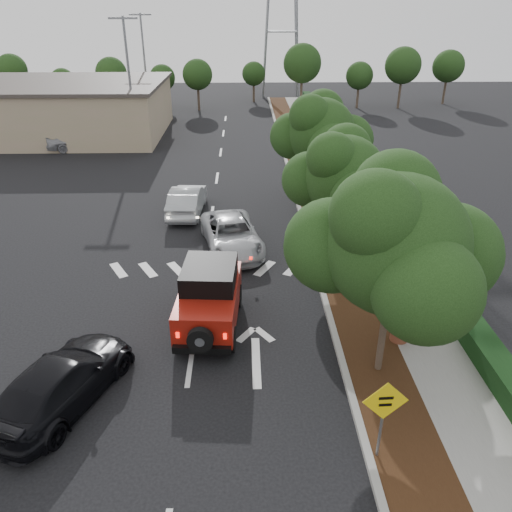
{
  "coord_description": "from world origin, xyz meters",
  "views": [
    {
      "loc": [
        1.69,
        -12.08,
        9.78
      ],
      "look_at": [
        2.07,
        3.0,
        2.11
      ],
      "focal_mm": 35.0,
      "sensor_mm": 36.0,
      "label": 1
    }
  ],
  "objects_px": {
    "speed_hump_sign": "(384,410)",
    "red_jeep": "(210,295)",
    "black_suv_oncoming": "(62,381)",
    "silver_suv_ahead": "(232,235)"
  },
  "relations": [
    {
      "from": "red_jeep",
      "to": "black_suv_oncoming",
      "type": "relative_size",
      "value": 0.89
    },
    {
      "from": "silver_suv_ahead",
      "to": "black_suv_oncoming",
      "type": "bearing_deg",
      "value": -126.29
    },
    {
      "from": "speed_hump_sign",
      "to": "red_jeep",
      "type": "bearing_deg",
      "value": 123.63
    },
    {
      "from": "red_jeep",
      "to": "silver_suv_ahead",
      "type": "distance_m",
      "value": 5.77
    },
    {
      "from": "silver_suv_ahead",
      "to": "speed_hump_sign",
      "type": "bearing_deg",
      "value": -83.66
    },
    {
      "from": "red_jeep",
      "to": "speed_hump_sign",
      "type": "height_order",
      "value": "speed_hump_sign"
    },
    {
      "from": "black_suv_oncoming",
      "to": "speed_hump_sign",
      "type": "relative_size",
      "value": 2.15
    },
    {
      "from": "red_jeep",
      "to": "speed_hump_sign",
      "type": "distance_m",
      "value": 7.27
    },
    {
      "from": "black_suv_oncoming",
      "to": "speed_hump_sign",
      "type": "height_order",
      "value": "speed_hump_sign"
    },
    {
      "from": "speed_hump_sign",
      "to": "silver_suv_ahead",
      "type": "bearing_deg",
      "value": 105.02
    }
  ]
}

